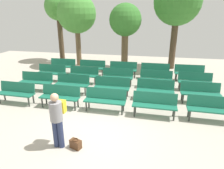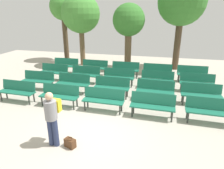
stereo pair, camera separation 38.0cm
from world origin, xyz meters
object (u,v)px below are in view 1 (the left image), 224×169
bench_r2_c2 (117,76)px  bench_r2_c1 (84,74)px  bench_r3_c4 (189,72)px  tree_3 (77,14)px  bench_r0_c4 (211,107)px  bench_r2_c0 (52,72)px  bench_r1_c4 (200,91)px  bench_r3_c2 (123,68)px  bench_r0_c3 (155,103)px  bench_r1_c3 (155,88)px  bench_r3_c1 (92,67)px  bench_r0_c0 (16,91)px  tree_1 (178,2)px  bench_r0_c2 (105,98)px  tree_0 (58,9)px  bench_r0_c1 (60,95)px  bench_r2_c3 (156,78)px  visitor_with_backpack (57,117)px  bench_r3_c0 (63,65)px  bench_r1_c0 (36,80)px  bench_r3_c3 (155,70)px  tree_2 (125,21)px  bench_r1_c1 (73,82)px  bench_r2_c4 (195,80)px  bench_r1_c2 (112,86)px

bench_r2_c2 → bench_r2_c1: bearing=178.4°
bench_r3_c4 → tree_3: tree_3 is taller
bench_r0_c4 → bench_r2_c0: (-7.56, 3.02, 0.00)m
bench_r1_c4 → bench_r3_c2: size_ratio=1.00×
bench_r0_c3 → bench_r2_c2: size_ratio=1.00×
bench_r1_c3 → bench_r3_c1: 4.81m
bench_r0_c0 → tree_1: size_ratio=0.28×
bench_r0_c2 → bench_r1_c4: (3.76, 1.47, 0.00)m
bench_r2_c1 → tree_1: tree_1 is taller
tree_0 → bench_r0_c1: bearing=-66.3°
bench_r2_c0 → bench_r2_c3: same height
bench_r3_c4 → tree_1: tree_1 is taller
bench_r3_c4 → visitor_with_backpack: bearing=-125.1°
visitor_with_backpack → tree_3: bearing=-69.8°
bench_r2_c2 → bench_r3_c0: 4.05m
bench_r1_c0 → bench_r2_c2: (3.77, 1.47, 0.00)m
bench_r1_c4 → bench_r2_c3: same height
bench_r0_c4 → bench_r3_c3: bearing=114.6°
bench_r0_c1 → bench_r0_c4: 5.65m
bench_r0_c2 → bench_r1_c3: 2.39m
bench_r1_c4 → bench_r0_c3: bearing=-141.7°
bench_r1_c0 → tree_2: bearing=52.1°
tree_2 → tree_0: bearing=165.9°
bench_r3_c1 → tree_1: bearing=27.5°
bench_r3_c1 → tree_0: bearing=137.8°
bench_r1_c1 → bench_r3_c4: 6.41m
bench_r1_c3 → bench_r3_c4: 3.51m
bench_r2_c3 → bench_r2_c4: bearing=0.9°
bench_r2_c1 → bench_r3_c3: size_ratio=1.01×
bench_r0_c4 → bench_r0_c0: bearing=-178.6°
bench_r1_c0 → bench_r3_c1: 3.55m
bench_r1_c1 → bench_r2_c4: 5.92m
bench_r2_c1 → bench_r2_c2: same height
tree_0 → bench_r3_c3: bearing=-24.3°
bench_r0_c1 → bench_r1_c2: same height
bench_r0_c2 → bench_r2_c3: same height
bench_r2_c1 → bench_r3_c2: 2.43m
bench_r3_c1 → bench_r3_c3: bearing=0.1°
bench_r1_c0 → bench_r2_c0: bearing=88.2°
bench_r3_c1 → tree_1: (4.86, 2.42, 3.66)m
bench_r3_c4 → tree_3: size_ratio=0.33×
bench_r1_c0 → bench_r2_c4: size_ratio=1.00×
bench_r0_c0 → bench_r1_c2: 4.07m
bench_r3_c0 → bench_r3_c1: bearing=-2.1°
bench_r3_c2 → visitor_with_backpack: visitor_with_backpack is taller
bench_r1_c1 → bench_r2_c4: (5.74, 1.44, 0.00)m
bench_r3_c1 → tree_3: size_ratio=0.33×
bench_r1_c4 → bench_r3_c2: bearing=140.4°
bench_r1_c4 → bench_r2_c2: same height
tree_1 → tree_3: (-6.43, -0.35, -0.68)m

